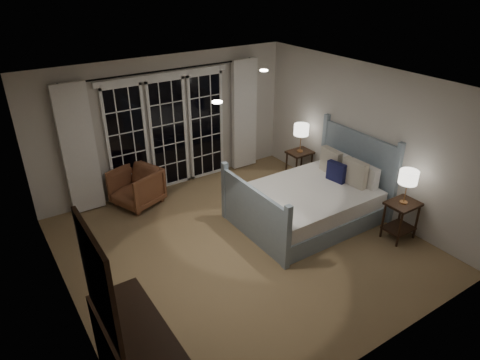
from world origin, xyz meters
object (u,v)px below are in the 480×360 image
nightstand_right (299,161)px  lamp_right (301,130)px  nightstand_left (401,215)px  dresser (139,359)px  bed (310,201)px  armchair (137,187)px  lamp_left (408,178)px

nightstand_right → lamp_right: (0.00, -0.00, 0.66)m
nightstand_left → dresser: bearing=-175.3°
bed → dresser: bearing=-156.6°
nightstand_right → armchair: bearing=164.8°
nightstand_left → armchair: armchair is taller
armchair → dresser: size_ratio=0.59×
bed → nightstand_right: 1.48m
nightstand_right → lamp_left: lamp_left is taller
nightstand_left → lamp_left: 0.65m
lamp_left → lamp_right: (0.02, 2.45, -0.01)m
nightstand_right → lamp_right: size_ratio=1.09×
lamp_left → dresser: lamp_left is taller
dresser → bed: bearing=23.4°
lamp_left → armchair: size_ratio=0.72×
nightstand_left → armchair: bearing=132.9°
armchair → bed: bearing=26.3°
bed → lamp_right: size_ratio=4.08×
bed → lamp_right: (0.81, 1.24, 0.72)m
bed → dresser: (-3.64, -1.58, 0.12)m
nightstand_left → nightstand_right: (0.02, 2.45, -0.02)m
nightstand_left → lamp_left: lamp_left is taller
bed → nightstand_right: (0.81, 1.24, 0.06)m
bed → dresser: size_ratio=1.78×
nightstand_left → nightstand_right: bearing=89.5°
dresser → armchair: bearing=69.3°
nightstand_left → lamp_right: bearing=89.5°
nightstand_left → lamp_right: lamp_right is taller
nightstand_left → nightstand_right: 2.45m
lamp_left → dresser: size_ratio=0.42×
dresser → nightstand_left: bearing=4.7°
lamp_right → bed: bearing=-123.1°
armchair → nightstand_left: bearing=21.6°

